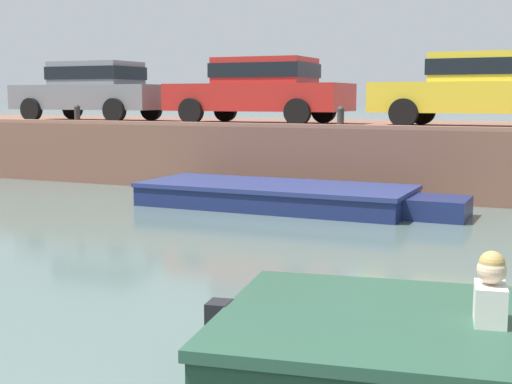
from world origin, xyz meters
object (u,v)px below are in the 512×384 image
object	(u,v)px
boat_moored_west_navy	(287,196)
mooring_bollard_mid	(341,116)
car_left_inner_red	(261,88)
mooring_bollard_west	(77,113)
car_centre_yellow	(480,86)
car_leftmost_grey	(93,89)

from	to	relation	value
boat_moored_west_navy	mooring_bollard_mid	world-z (taller)	mooring_bollard_mid
car_left_inner_red	mooring_bollard_west	size ratio (longest dim) A/B	9.68
car_left_inner_red	car_centre_yellow	bearing A→B (deg)	-0.02
car_leftmost_grey	mooring_bollard_west	distance (m)	2.02
car_leftmost_grey	car_left_inner_red	world-z (taller)	same
car_leftmost_grey	mooring_bollard_mid	world-z (taller)	car_leftmost_grey
boat_moored_west_navy	car_leftmost_grey	world-z (taller)	car_leftmost_grey
car_left_inner_red	mooring_bollard_west	distance (m)	4.45
car_leftmost_grey	mooring_bollard_west	world-z (taller)	car_leftmost_grey
boat_moored_west_navy	car_leftmost_grey	size ratio (longest dim) A/B	1.42
car_leftmost_grey	mooring_bollard_west	xyz separation A→B (m)	(0.81, -1.75, -0.61)
car_left_inner_red	mooring_bollard_west	world-z (taller)	car_left_inner_red
car_leftmost_grey	car_centre_yellow	world-z (taller)	same
boat_moored_west_navy	car_left_inner_red	xyz separation A→B (m)	(-2.08, 3.54, 2.04)
mooring_bollard_mid	boat_moored_west_navy	bearing A→B (deg)	-103.92
car_left_inner_red	mooring_bollard_mid	world-z (taller)	car_left_inner_red
boat_moored_west_navy	mooring_bollard_west	distance (m)	6.53
boat_moored_west_navy	mooring_bollard_mid	xyz separation A→B (m)	(0.44, 1.79, 1.43)
boat_moored_west_navy	car_centre_yellow	bearing A→B (deg)	50.36
mooring_bollard_west	car_leftmost_grey	bearing A→B (deg)	114.93
car_left_inner_red	mooring_bollard_mid	bearing A→B (deg)	-34.79
boat_moored_west_navy	mooring_bollard_west	bearing A→B (deg)	163.68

